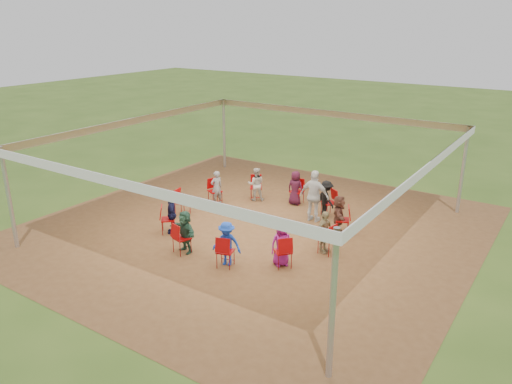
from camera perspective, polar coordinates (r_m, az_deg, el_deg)
The scene contains 27 objects.
ground at distance 15.87m, azimuth -0.09°, elevation -4.16°, with size 80.00×80.00×0.00m, color #3D5B1C.
dirt_patch at distance 15.87m, azimuth -0.09°, elevation -4.14°, with size 13.00×13.00×0.00m, color brown.
tent at distance 15.09m, azimuth -0.10°, elevation 4.15°, with size 10.33×10.33×3.00m.
chair_0 at distance 14.19m, azimuth 8.16°, elevation -5.31°, with size 0.42×0.44×0.90m, color #A60506, non-canonical shape.
chair_1 at distance 15.54m, azimuth 9.85°, elevation -3.17°, with size 0.42×0.44×0.90m, color #A60506, non-canonical shape.
chair_2 at distance 16.90m, azimuth 8.34°, elevation -1.23°, with size 0.42×0.44×0.90m, color #A60506, non-canonical shape.
chair_3 at distance 17.88m, azimuth 4.69°, elevation 0.06°, with size 0.42×0.44×0.90m, color #A60506, non-canonical shape.
chair_4 at distance 18.24m, azimuth 0.00°, elevation 0.52°, with size 0.42×0.44×0.90m, color #A60506, non-canonical shape.
chair_5 at distance 17.91m, azimuth -4.71°, elevation 0.09°, with size 0.42×0.44×0.90m, color #A60506, non-canonical shape.
chair_6 at distance 16.95m, azimuth -8.42°, elevation -1.17°, with size 0.42×0.44×0.90m, color #A60506, non-canonical shape.
chair_7 at distance 15.60m, azimuth -10.03°, elevation -3.10°, with size 0.42×0.44×0.90m, color #A60506, non-canonical shape.
chair_8 at distance 14.24m, azimuth -8.48°, elevation -5.24°, with size 0.42×0.44×0.90m, color #A60506, non-canonical shape.
chair_9 at distance 13.35m, azimuth -3.52°, elevation -6.78°, with size 0.42×0.44×0.90m, color #A60506, non-canonical shape.
chair_10 at distance 13.33m, azimuth 3.09°, elevation -6.81°, with size 0.42×0.44×0.90m, color #A60506, non-canonical shape.
person_seated_0 at distance 14.18m, azimuth 7.79°, elevation -4.56°, with size 0.72×0.37×1.23m, color #9B8B5F.
person_seated_1 at distance 15.48m, azimuth 9.44°, elevation -2.57°, with size 1.14×0.43×1.23m, color brown.
person_seated_2 at distance 16.78m, azimuth 8.02°, elevation -0.74°, with size 0.79×0.39×1.23m, color black.
person_seated_3 at distance 17.72m, azimuth 4.52°, elevation 0.48°, with size 0.60×0.34×1.23m, color #3E1124.
person_seated_4 at distance 18.07m, azimuth -0.00°, elevation 0.91°, with size 0.60×0.34×1.23m, color beige.
person_seated_5 at distance 17.75m, azimuth -4.54°, elevation 0.50°, with size 0.45×0.29×1.23m, color gray.
person_seated_6 at distance 15.53m, azimuth -9.62°, elevation -2.50°, with size 0.72×0.37×1.23m, color #15163A.
person_seated_7 at distance 14.22m, azimuth -8.11°, elevation -4.49°, with size 1.14×0.43×1.23m, color #2A533E.
person_seated_8 at distance 13.38m, azimuth -3.36°, elevation -5.91°, with size 0.79×0.39×1.23m, color #1840B6.
person_seated_9 at distance 13.36m, azimuth 2.93°, elevation -5.94°, with size 0.60×0.34×1.23m, color #991876.
standing_person at distance 16.22m, azimuth 6.70°, elevation -0.48°, with size 1.01×0.52×1.72m, color silver.
cable_coil at distance 16.19m, azimuth 4.31°, elevation -3.64°, with size 0.45×0.45×0.03m.
laptop at distance 14.28m, azimuth 7.23°, elevation -4.53°, with size 0.27×0.33×0.20m.
Camera 1 is at (8.12, -12.10, 6.28)m, focal length 35.00 mm.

